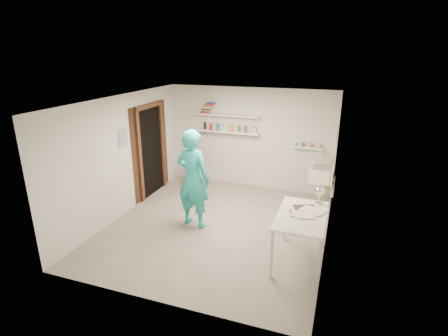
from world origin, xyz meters
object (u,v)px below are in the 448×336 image
(wooden_chair, at_px, (194,171))
(desk_lamp, at_px, (320,191))
(work_table, at_px, (300,238))
(wall_clock, at_px, (195,159))
(belfast_sink, at_px, (321,174))
(man, at_px, (193,179))

(wooden_chair, distance_m, desk_lamp, 3.64)
(work_table, relative_size, desk_lamp, 8.00)
(wall_clock, bearing_deg, belfast_sink, 46.24)
(wall_clock, bearing_deg, wooden_chair, 126.49)
(belfast_sink, xyz_separation_m, desk_lamp, (0.09, -1.87, 0.34))
(work_table, height_order, desk_lamp, desk_lamp)
(belfast_sink, height_order, man, man)
(wooden_chair, xyz_separation_m, desk_lamp, (3.06, -1.86, 0.64))
(man, relative_size, wall_clock, 5.56)
(desk_lamp, bearing_deg, belfast_sink, 92.88)
(desk_lamp, bearing_deg, wall_clock, 172.63)
(man, relative_size, desk_lamp, 12.20)
(belfast_sink, relative_size, wooden_chair, 0.74)
(wall_clock, distance_m, desk_lamp, 2.35)
(work_table, xyz_separation_m, desk_lamp, (0.20, 0.49, 0.63))
(belfast_sink, relative_size, wall_clock, 1.77)
(wall_clock, relative_size, desk_lamp, 2.19)
(man, distance_m, wooden_chair, 2.01)
(wooden_chair, xyz_separation_m, work_table, (2.86, -2.35, 0.01))
(wall_clock, distance_m, work_table, 2.42)
(belfast_sink, distance_m, wall_clock, 2.78)
(wooden_chair, bearing_deg, desk_lamp, -54.42)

